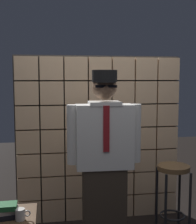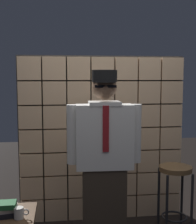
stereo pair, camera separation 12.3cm
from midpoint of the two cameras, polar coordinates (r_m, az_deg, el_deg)
The scene contains 5 objects.
glass_block_wall at distance 3.79m, azimuth -0.65°, elevation -4.94°, with size 1.99×0.10×1.99m.
standing_person at distance 3.02m, azimuth -0.02°, elevation -8.73°, with size 0.71×0.30×1.78m.
bar_stool at distance 3.51m, azimuth 12.49°, elevation -12.61°, with size 0.34×0.34×0.78m.
book_stack at distance 2.90m, azimuth -17.66°, elevation -16.72°, with size 0.25×0.19×0.12m.
coffee_mug at distance 2.82m, azimuth -15.14°, elevation -17.49°, with size 0.13×0.08×0.09m.
Camera 1 is at (-0.63, -2.48, 1.70)m, focal length 50.42 mm.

